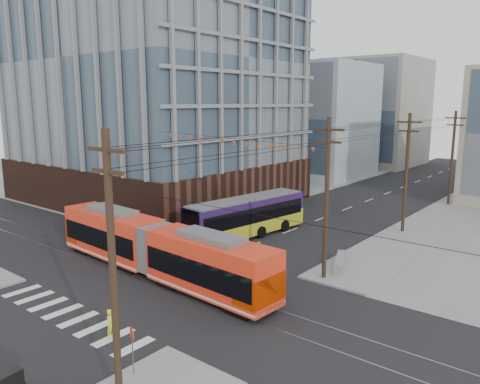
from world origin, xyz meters
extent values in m
plane|color=slate|center=(0.00, 0.00, 0.00)|extent=(160.00, 160.00, 0.00)
cube|color=#381E16|center=(-22.00, 23.00, 14.30)|extent=(30.00, 25.00, 28.60)
cube|color=#8C99A5|center=(-17.00, 52.00, 9.00)|extent=(18.00, 16.00, 18.00)
cube|color=gray|center=(-14.00, 72.00, 10.00)|extent=(16.00, 18.00, 20.00)
cylinder|color=black|center=(8.50, -6.00, 5.50)|extent=(0.30, 0.30, 11.00)
imported|color=#B4B5B6|center=(-5.99, 14.92, 0.69)|extent=(2.82, 4.44, 1.38)
imported|color=beige|center=(-5.57, 16.50, 0.75)|extent=(2.33, 5.27, 1.50)
imported|color=slate|center=(-5.12, 24.46, 0.59)|extent=(2.57, 4.52, 1.19)
imported|color=#DCF62B|center=(4.13, -3.19, 0.82)|extent=(0.52, 0.67, 1.64)
cube|color=slate|center=(8.30, 13.76, 0.38)|extent=(2.24, 3.87, 0.77)
camera|label=1|loc=(23.03, -16.26, 11.91)|focal=35.00mm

